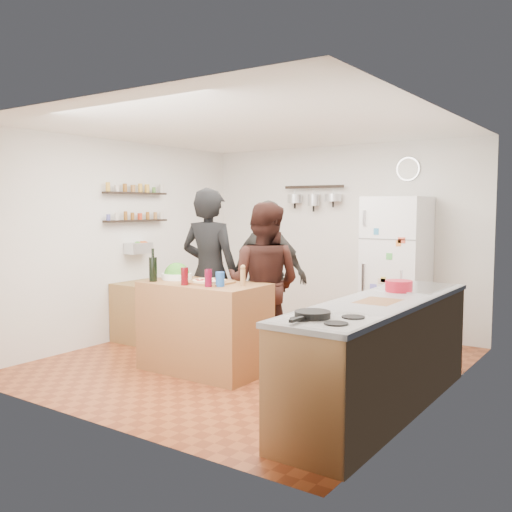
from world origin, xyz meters
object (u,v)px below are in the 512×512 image
Objects in this scene: wine_bottle at (153,269)px; counter_run at (380,356)px; skillet at (312,314)px; pepper_mill at (243,277)px; prep_island at (205,327)px; person_left at (210,273)px; red_bowl at (399,286)px; fridge at (396,271)px; wall_clock at (408,169)px; salt_canister at (220,279)px; person_back at (268,277)px; person_center at (264,284)px; side_table at (147,310)px; salad_bowl at (177,276)px.

counter_run is at bearing 4.20° from wine_bottle.
pepper_mill is at bearing 141.94° from skillet.
prep_island is 0.80m from wine_bottle.
person_left is 2.18m from red_bowl.
fridge is at bearing 101.21° from skillet.
fridge is 6.00× the size of wall_clock.
prep_island is at bearing -173.66° from pepper_mill.
salt_canister is 0.58× the size of red_bowl.
wine_bottle is at bearing 66.44° from person_left.
fridge is 1.29m from wall_clock.
pepper_mill is 0.09× the size of person_back.
counter_run is (2.42, 0.18, -0.59)m from wine_bottle.
red_bowl is (1.52, -0.08, 0.11)m from person_center.
wine_bottle is at bearing -41.37° from side_table.
side_table is (-3.34, 1.70, -0.58)m from skillet.
person_center is at bearing 100.79° from pepper_mill.
prep_island is at bearing 178.74° from counter_run.
salt_canister is at bearing 103.27° from person_back.
counter_run is at bearing -1.26° from prep_island.
red_bowl is at bearing 16.41° from wine_bottle.
pepper_mill is at bearing 15.87° from wine_bottle.
side_table is (-2.69, -1.91, -1.78)m from wall_clock.
person_back is 2.19× the size of side_table.
person_left is 7.61× the size of skillet.
person_back reaches higher than salt_canister.
red_bowl is (1.42, 0.43, -0.02)m from pepper_mill.
salad_bowl reaches higher than counter_run.
salad_bowl is 1.10m from person_back.
pepper_mill is (0.45, 0.05, 0.54)m from prep_island.
salt_canister is 1.15m from person_back.
salad_bowl is 0.17× the size of person_left.
fridge is (1.59, 2.21, -0.04)m from salad_bowl.
wall_clock is 0.37× the size of side_table.
wine_bottle is (-0.50, -0.22, 0.58)m from prep_island.
fridge is 3.16m from side_table.
red_bowl reaches higher than prep_island.
wine_bottle is 2.99m from fridge.
prep_island is at bearing 150.66° from skillet.
person_center is at bearing -111.93° from wall_clock.
person_left reaches higher than prep_island.
fridge reaches higher than pepper_mill.
counter_run is at bearing -74.08° from wall_clock.
pepper_mill is at bearing 6.34° from prep_island.
person_center is (0.67, 0.09, -0.08)m from person_left.
skillet is (2.13, -1.49, 0.00)m from person_left.
salad_bowl is 1.07× the size of wall_clock.
salad_bowl is 1.99× the size of pepper_mill.
prep_island is 4.96× the size of wine_bottle.
salad_bowl is 0.30m from wine_bottle.
person_left reaches higher than person_back.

